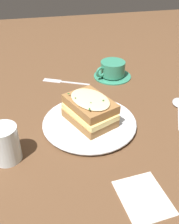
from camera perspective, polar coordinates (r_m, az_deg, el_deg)
ground_plane at (r=0.74m, az=-0.67°, el=-3.33°), size 2.40×2.40×0.00m
dinner_plate at (r=0.74m, az=0.00°, el=-2.35°), size 0.27×0.27×0.02m
sandwich at (r=0.72m, az=0.05°, el=0.46°), size 0.18×0.15×0.07m
teacup_with_saucer at (r=1.00m, az=4.99°, el=9.05°), size 0.14×0.14×0.06m
water_glass at (r=0.65m, az=-17.92°, el=-6.60°), size 0.07×0.07×0.09m
fork at (r=0.98m, az=-6.31°, el=6.66°), size 0.09×0.17×0.00m
spoon at (r=0.88m, az=18.97°, el=1.60°), size 0.17×0.10×0.01m
napkin at (r=0.58m, az=11.65°, el=-17.70°), size 0.13×0.11×0.00m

